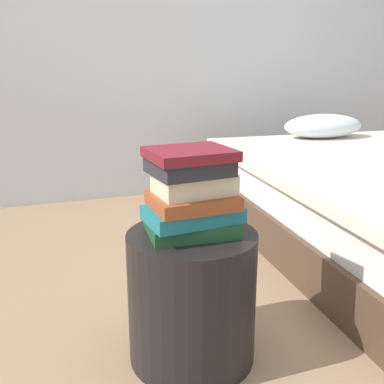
{
  "coord_description": "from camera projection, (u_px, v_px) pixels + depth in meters",
  "views": [
    {
      "loc": [
        -0.45,
        -1.26,
        0.95
      ],
      "look_at": [
        0.0,
        0.0,
        0.57
      ],
      "focal_mm": 42.72,
      "sensor_mm": 36.0,
      "label": 1
    }
  ],
  "objects": [
    {
      "name": "ground_plane",
      "position": [
        192.0,
        354.0,
        1.55
      ],
      "size": [
        8.0,
        8.0,
        0.0
      ],
      "primitive_type": "plane",
      "color": "#937556"
    },
    {
      "name": "wall_back",
      "position": [
        90.0,
        8.0,
        3.0
      ],
      "size": [
        7.0,
        0.08,
        2.6
      ],
      "primitive_type": "cube",
      "color": "silver",
      "rests_on": "ground_plane"
    },
    {
      "name": "side_table",
      "position": [
        192.0,
        296.0,
        1.49
      ],
      "size": [
        0.42,
        0.42,
        0.44
      ],
      "primitive_type": "cylinder",
      "color": "black",
      "rests_on": "ground_plane"
    },
    {
      "name": "book_forest",
      "position": [
        190.0,
        226.0,
        1.43
      ],
      "size": [
        0.28,
        0.22,
        0.04
      ],
      "primitive_type": "cube",
      "rotation": [
        0.0,
        0.0,
        -0.08
      ],
      "color": "#1E512D",
      "rests_on": "side_table"
    },
    {
      "name": "book_teal",
      "position": [
        192.0,
        214.0,
        1.4
      ],
      "size": [
        0.3,
        0.2,
        0.05
      ],
      "primitive_type": "cube",
      "rotation": [
        0.0,
        0.0,
        0.09
      ],
      "color": "#1E727F",
      "rests_on": "book_forest"
    },
    {
      "name": "book_rust",
      "position": [
        192.0,
        201.0,
        1.39
      ],
      "size": [
        0.26,
        0.21,
        0.04
      ],
      "primitive_type": "cube",
      "rotation": [
        0.0,
        0.0,
        0.04
      ],
      "color": "#994723",
      "rests_on": "book_teal"
    },
    {
      "name": "book_cream",
      "position": [
        195.0,
        184.0,
        1.38
      ],
      "size": [
        0.24,
        0.17,
        0.06
      ],
      "primitive_type": "cube",
      "rotation": [
        0.0,
        0.0,
        0.08
      ],
      "color": "beige",
      "rests_on": "book_rust"
    },
    {
      "name": "book_charcoal",
      "position": [
        189.0,
        166.0,
        1.36
      ],
      "size": [
        0.24,
        0.22,
        0.05
      ],
      "primitive_type": "cube",
      "rotation": [
        0.0,
        0.0,
        0.1
      ],
      "color": "#28282D",
      "rests_on": "book_cream"
    },
    {
      "name": "book_maroon",
      "position": [
        190.0,
        154.0,
        1.34
      ],
      "size": [
        0.26,
        0.22,
        0.03
      ],
      "primitive_type": "cube",
      "rotation": [
        0.0,
        0.0,
        0.07
      ],
      "color": "maroon",
      "rests_on": "book_charcoal"
    }
  ]
}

